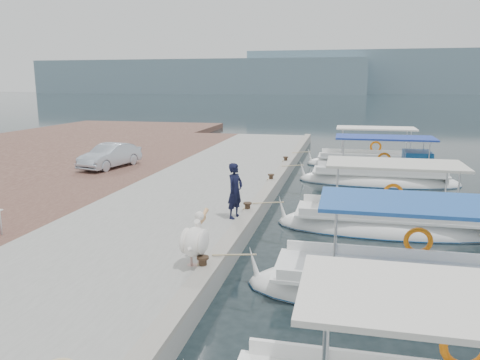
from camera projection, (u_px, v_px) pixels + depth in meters
The scene contains 13 objects.
ground at pixel (249, 242), 14.07m from camera, with size 400.00×400.00×0.00m, color black.
concrete_quay at pixel (202, 192), 19.44m from camera, with size 6.00×40.00×0.50m, color gray.
quay_curb at pixel (268, 188), 18.78m from camera, with size 0.44×40.00×0.12m, color gray.
cobblestone_strip at pixel (93, 186), 20.51m from camera, with size 4.00×40.00×0.50m, color #4F312A.
distant_hills at pixel (412, 76), 198.58m from camera, with size 330.00×60.00×18.00m.
fishing_caique_b at pixel (408, 293), 10.36m from camera, with size 7.25×2.35×2.83m.
fishing_caique_c at pixel (385, 226), 15.19m from camera, with size 7.01×2.33×2.83m.
fishing_caique_d at pixel (381, 180), 22.21m from camera, with size 7.49×2.31×2.83m.
fishing_caique_e at pixel (371, 164), 26.71m from camera, with size 7.22×2.34×2.83m.
mooring_bollards at pixel (248, 206), 15.44m from camera, with size 0.28×20.28×0.33m.
pelican at pixel (195, 240), 10.85m from camera, with size 0.55×1.54×1.21m.
fisherman at pixel (235, 191), 14.66m from camera, with size 0.64×0.42×1.76m, color black.
parked_car at pixel (110, 156), 23.48m from camera, with size 1.27×3.64×1.20m, color #AFBAC8.
Camera 1 is at (2.68, -13.12, 4.71)m, focal length 35.00 mm.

